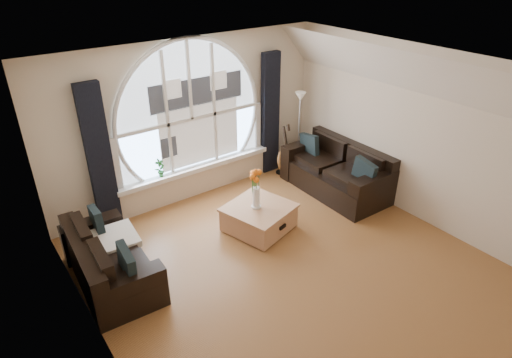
% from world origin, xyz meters
% --- Properties ---
extents(ground, '(5.00, 5.50, 0.01)m').
position_xyz_m(ground, '(0.00, 0.00, 0.00)').
color(ground, brown).
rests_on(ground, ground).
extents(ceiling, '(5.00, 5.50, 0.01)m').
position_xyz_m(ceiling, '(0.00, 0.00, 2.70)').
color(ceiling, silver).
rests_on(ceiling, ground).
extents(wall_back, '(5.00, 0.01, 2.70)m').
position_xyz_m(wall_back, '(0.00, 2.75, 1.35)').
color(wall_back, beige).
rests_on(wall_back, ground).
extents(wall_left, '(0.01, 5.50, 2.70)m').
position_xyz_m(wall_left, '(-2.50, 0.00, 1.35)').
color(wall_left, beige).
rests_on(wall_left, ground).
extents(wall_right, '(0.01, 5.50, 2.70)m').
position_xyz_m(wall_right, '(2.50, 0.00, 1.35)').
color(wall_right, beige).
rests_on(wall_right, ground).
extents(attic_slope, '(0.92, 5.50, 0.72)m').
position_xyz_m(attic_slope, '(2.20, 0.00, 2.35)').
color(attic_slope, silver).
rests_on(attic_slope, ground).
extents(arched_window, '(2.60, 0.06, 2.15)m').
position_xyz_m(arched_window, '(0.00, 2.72, 1.62)').
color(arched_window, silver).
rests_on(arched_window, wall_back).
extents(window_sill, '(2.90, 0.22, 0.08)m').
position_xyz_m(window_sill, '(0.00, 2.65, 0.51)').
color(window_sill, white).
rests_on(window_sill, wall_back).
extents(window_frame, '(2.76, 0.08, 2.15)m').
position_xyz_m(window_frame, '(0.00, 2.69, 1.62)').
color(window_frame, white).
rests_on(window_frame, wall_back).
extents(neighbor_house, '(1.70, 0.02, 1.50)m').
position_xyz_m(neighbor_house, '(0.15, 2.71, 1.50)').
color(neighbor_house, silver).
rests_on(neighbor_house, wall_back).
extents(curtain_left, '(0.35, 0.12, 2.30)m').
position_xyz_m(curtain_left, '(-1.60, 2.63, 1.15)').
color(curtain_left, black).
rests_on(curtain_left, ground).
extents(curtain_right, '(0.35, 0.12, 2.30)m').
position_xyz_m(curtain_right, '(1.60, 2.63, 1.15)').
color(curtain_right, black).
rests_on(curtain_right, ground).
extents(sofa_left, '(0.92, 1.70, 0.73)m').
position_xyz_m(sofa_left, '(-2.05, 1.30, 0.40)').
color(sofa_left, black).
rests_on(sofa_left, ground).
extents(sofa_right, '(1.00, 1.94, 0.85)m').
position_xyz_m(sofa_right, '(2.03, 1.27, 0.40)').
color(sofa_right, black).
rests_on(sofa_right, ground).
extents(coffee_chest, '(1.12, 1.12, 0.45)m').
position_xyz_m(coffee_chest, '(0.21, 1.12, 0.22)').
color(coffee_chest, tan).
rests_on(coffee_chest, ground).
extents(throw_blanket, '(0.58, 0.58, 0.10)m').
position_xyz_m(throw_blanket, '(-1.89, 1.49, 0.50)').
color(throw_blanket, silver).
rests_on(throw_blanket, sofa_left).
extents(vase_flowers, '(0.24, 0.24, 0.70)m').
position_xyz_m(vase_flowers, '(0.17, 1.12, 0.80)').
color(vase_flowers, white).
rests_on(vase_flowers, coffee_chest).
extents(floor_lamp, '(0.24, 0.24, 1.60)m').
position_xyz_m(floor_lamp, '(1.99, 2.25, 0.80)').
color(floor_lamp, '#B2B2B2').
rests_on(floor_lamp, ground).
extents(guitar, '(0.41, 0.33, 1.06)m').
position_xyz_m(guitar, '(1.69, 2.32, 0.53)').
color(guitar, brown).
rests_on(guitar, ground).
extents(potted_plant, '(0.19, 0.15, 0.32)m').
position_xyz_m(potted_plant, '(-0.67, 2.65, 0.71)').
color(potted_plant, '#1E6023').
rests_on(potted_plant, window_sill).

